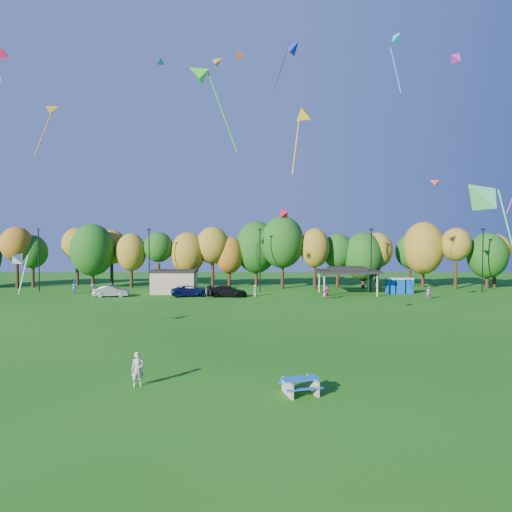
{
  "coord_description": "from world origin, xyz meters",
  "views": [
    {
      "loc": [
        1.93,
        -25.58,
        7.44
      ],
      "look_at": [
        1.69,
        6.0,
        6.34
      ],
      "focal_mm": 32.0,
      "sensor_mm": 36.0,
      "label": 1
    }
  ],
  "objects_px": {
    "porta_potties": "(400,286)",
    "kite_flyer": "(138,369)",
    "picnic_table": "(300,385)",
    "car_b": "(112,291)",
    "car_a": "(110,291)",
    "car_d": "(228,291)",
    "car_c": "(191,291)"
  },
  "relations": [
    {
      "from": "porta_potties",
      "to": "picnic_table",
      "type": "height_order",
      "value": "porta_potties"
    },
    {
      "from": "car_b",
      "to": "car_c",
      "type": "distance_m",
      "value": 10.28
    },
    {
      "from": "car_b",
      "to": "car_d",
      "type": "bearing_deg",
      "value": -97.44
    },
    {
      "from": "car_b",
      "to": "car_d",
      "type": "height_order",
      "value": "car_d"
    },
    {
      "from": "picnic_table",
      "to": "car_a",
      "type": "bearing_deg",
      "value": 104.22
    },
    {
      "from": "porta_potties",
      "to": "kite_flyer",
      "type": "distance_m",
      "value": 47.84
    },
    {
      "from": "porta_potties",
      "to": "kite_flyer",
      "type": "bearing_deg",
      "value": -122.47
    },
    {
      "from": "car_c",
      "to": "car_d",
      "type": "bearing_deg",
      "value": -108.09
    },
    {
      "from": "car_d",
      "to": "porta_potties",
      "type": "bearing_deg",
      "value": -78.44
    },
    {
      "from": "picnic_table",
      "to": "car_b",
      "type": "height_order",
      "value": "car_b"
    },
    {
      "from": "kite_flyer",
      "to": "car_a",
      "type": "xyz_separation_m",
      "value": [
        -13.47,
        36.72,
        -0.1
      ]
    },
    {
      "from": "car_a",
      "to": "car_d",
      "type": "bearing_deg",
      "value": -105.54
    },
    {
      "from": "porta_potties",
      "to": "picnic_table",
      "type": "xyz_separation_m",
      "value": [
        -17.51,
        -41.49,
        -0.65
      ]
    },
    {
      "from": "porta_potties",
      "to": "car_d",
      "type": "relative_size",
      "value": 0.74
    },
    {
      "from": "car_d",
      "to": "car_c",
      "type": "bearing_deg",
      "value": 86.94
    },
    {
      "from": "porta_potties",
      "to": "car_a",
      "type": "relative_size",
      "value": 0.83
    },
    {
      "from": "picnic_table",
      "to": "car_a",
      "type": "height_order",
      "value": "car_a"
    },
    {
      "from": "car_a",
      "to": "car_d",
      "type": "height_order",
      "value": "car_a"
    },
    {
      "from": "kite_flyer",
      "to": "car_d",
      "type": "distance_m",
      "value": 36.65
    },
    {
      "from": "car_c",
      "to": "car_d",
      "type": "height_order",
      "value": "car_d"
    },
    {
      "from": "picnic_table",
      "to": "car_c",
      "type": "relative_size",
      "value": 0.41
    },
    {
      "from": "kite_flyer",
      "to": "car_d",
      "type": "height_order",
      "value": "kite_flyer"
    },
    {
      "from": "porta_potties",
      "to": "car_b",
      "type": "distance_m",
      "value": 39.05
    },
    {
      "from": "car_b",
      "to": "porta_potties",
      "type": "bearing_deg",
      "value": -92.26
    },
    {
      "from": "porta_potties",
      "to": "car_b",
      "type": "relative_size",
      "value": 0.85
    },
    {
      "from": "kite_flyer",
      "to": "car_b",
      "type": "bearing_deg",
      "value": 90.61
    },
    {
      "from": "car_b",
      "to": "kite_flyer",
      "type": "bearing_deg",
      "value": -168.16
    },
    {
      "from": "picnic_table",
      "to": "car_a",
      "type": "xyz_separation_m",
      "value": [
        -21.64,
        37.84,
        0.32
      ]
    },
    {
      "from": "picnic_table",
      "to": "car_a",
      "type": "relative_size",
      "value": 0.47
    },
    {
      "from": "picnic_table",
      "to": "car_b",
      "type": "xyz_separation_m",
      "value": [
        -21.34,
        37.57,
        0.27
      ]
    },
    {
      "from": "porta_potties",
      "to": "car_c",
      "type": "distance_m",
      "value": 28.78
    },
    {
      "from": "kite_flyer",
      "to": "car_b",
      "type": "height_order",
      "value": "kite_flyer"
    }
  ]
}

